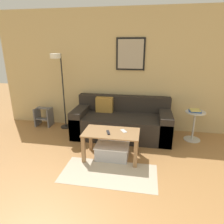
{
  "coord_description": "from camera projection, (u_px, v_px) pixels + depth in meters",
  "views": [
    {
      "loc": [
        0.54,
        -0.84,
        1.82
      ],
      "look_at": [
        0.04,
        2.01,
        0.85
      ],
      "focal_mm": 32.0,
      "sensor_mm": 36.0,
      "label": 1
    }
  ],
  "objects": [
    {
      "name": "coffee_table",
      "position": [
        111.0,
        137.0,
        3.3
      ],
      "size": [
        0.91,
        0.51,
        0.47
      ],
      "color": "#997047",
      "rests_on": "ground_plane"
    },
    {
      "name": "side_table",
      "position": [
        194.0,
        123.0,
        3.94
      ],
      "size": [
        0.38,
        0.38,
        0.6
      ],
      "color": "silver",
      "rests_on": "ground_plane"
    },
    {
      "name": "step_stool",
      "position": [
        44.0,
        116.0,
        4.71
      ],
      "size": [
        0.36,
        0.29,
        0.43
      ],
      "color": "slate",
      "rests_on": "ground_plane"
    },
    {
      "name": "remote_control",
      "position": [
        108.0,
        132.0,
        3.22
      ],
      "size": [
        0.09,
        0.15,
        0.02
      ],
      "primitive_type": "cube",
      "rotation": [
        0.0,
        0.0,
        0.35
      ],
      "color": "#232328",
      "rests_on": "coffee_table"
    },
    {
      "name": "wall_back",
      "position": [
        123.0,
        72.0,
        4.31
      ],
      "size": [
        5.6,
        0.09,
        2.55
      ],
      "color": "tan",
      "rests_on": "ground_plane"
    },
    {
      "name": "area_rug",
      "position": [
        109.0,
        173.0,
        2.98
      ],
      "size": [
        1.42,
        0.69,
        0.01
      ],
      "primitive_type": "cube",
      "color": "#C1B299",
      "rests_on": "ground_plane"
    },
    {
      "name": "cell_phone",
      "position": [
        124.0,
        131.0,
        3.29
      ],
      "size": [
        0.13,
        0.15,
        0.01
      ],
      "primitive_type": "cube",
      "rotation": [
        0.0,
        0.0,
        0.56
      ],
      "color": "silver",
      "rests_on": "coffee_table"
    },
    {
      "name": "couch",
      "position": [
        122.0,
        122.0,
        4.18
      ],
      "size": [
        1.98,
        0.88,
        0.79
      ],
      "color": "#28231E",
      "rests_on": "ground_plane"
    },
    {
      "name": "book_stack",
      "position": [
        195.0,
        111.0,
        3.85
      ],
      "size": [
        0.25,
        0.19,
        0.05
      ],
      "color": "#335199",
      "rests_on": "side_table"
    },
    {
      "name": "floor_lamp",
      "position": [
        59.0,
        78.0,
        4.17
      ],
      "size": [
        0.24,
        0.47,
        1.66
      ],
      "color": "black",
      "rests_on": "ground_plane"
    },
    {
      "name": "storage_bin",
      "position": [
        113.0,
        150.0,
        3.4
      ],
      "size": [
        0.56,
        0.45,
        0.24
      ],
      "color": "#B2B2B7",
      "rests_on": "ground_plane"
    }
  ]
}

